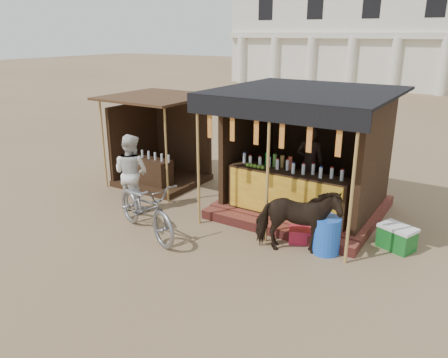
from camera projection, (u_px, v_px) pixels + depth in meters
ground at (177, 260)px, 7.89m from camera, size 120.00×120.00×0.00m
main_stall at (304, 168)px, 9.75m from camera, size 3.60×3.61×2.78m
secondary_stall at (158, 151)px, 11.82m from camera, size 2.40×2.40×2.38m
cow at (297, 220)px, 7.98m from camera, size 1.69×1.25×1.30m
motorbike at (146, 208)px, 8.75m from camera, size 2.34×1.51×1.16m
bystander at (131, 173)px, 9.92m from camera, size 0.92×0.75×1.78m
blue_barrel at (327, 235)px, 8.07m from camera, size 0.67×0.67×0.70m
red_crate at (300, 235)px, 8.55m from camera, size 0.53×0.50×0.28m
cooler at (397, 237)px, 8.25m from camera, size 0.76×0.64×0.46m
background_building at (410, 31)px, 31.61m from camera, size 26.00×7.45×8.18m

